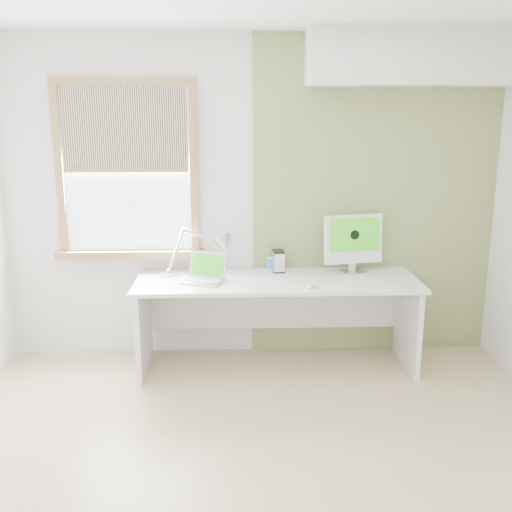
{
  "coord_description": "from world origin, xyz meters",
  "views": [
    {
      "loc": [
        -0.16,
        -2.98,
        1.98
      ],
      "look_at": [
        0.0,
        1.05,
        1.0
      ],
      "focal_mm": 40.95,
      "sensor_mm": 36.0,
      "label": 1
    }
  ],
  "objects_px": {
    "desk_lamp": "(214,248)",
    "laptop": "(205,274)",
    "desk": "(276,301)",
    "imac": "(353,240)",
    "external_drive": "(278,261)"
  },
  "relations": [
    {
      "from": "imac",
      "to": "desk_lamp",
      "type": "bearing_deg",
      "value": 177.41
    },
    {
      "from": "laptop",
      "to": "desk_lamp",
      "type": "bearing_deg",
      "value": 76.41
    },
    {
      "from": "desk_lamp",
      "to": "laptop",
      "type": "bearing_deg",
      "value": -103.59
    },
    {
      "from": "desk",
      "to": "external_drive",
      "type": "xyz_separation_m",
      "value": [
        0.03,
        0.18,
        0.28
      ]
    },
    {
      "from": "external_drive",
      "to": "imac",
      "type": "relative_size",
      "value": 0.36
    },
    {
      "from": "laptop",
      "to": "external_drive",
      "type": "xyz_separation_m",
      "value": [
        0.59,
        0.25,
        0.03
      ]
    },
    {
      "from": "desk",
      "to": "imac",
      "type": "bearing_deg",
      "value": 12.27
    },
    {
      "from": "desk",
      "to": "laptop",
      "type": "xyz_separation_m",
      "value": [
        -0.56,
        -0.08,
        0.25
      ]
    },
    {
      "from": "desk",
      "to": "imac",
      "type": "xyz_separation_m",
      "value": [
        0.63,
        0.14,
        0.46
      ]
    },
    {
      "from": "desk",
      "to": "desk_lamp",
      "type": "xyz_separation_m",
      "value": [
        -0.5,
        0.19,
        0.39
      ]
    },
    {
      "from": "desk_lamp",
      "to": "imac",
      "type": "bearing_deg",
      "value": -2.59
    },
    {
      "from": "desk",
      "to": "imac",
      "type": "height_order",
      "value": "imac"
    },
    {
      "from": "desk_lamp",
      "to": "laptop",
      "type": "height_order",
      "value": "desk_lamp"
    },
    {
      "from": "desk",
      "to": "desk_lamp",
      "type": "distance_m",
      "value": 0.66
    },
    {
      "from": "imac",
      "to": "desk",
      "type": "bearing_deg",
      "value": -167.73
    }
  ]
}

